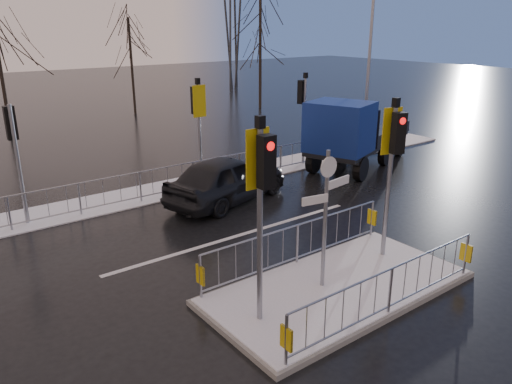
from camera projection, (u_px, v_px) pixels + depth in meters
ground at (338, 290)px, 11.11m from camera, size 120.00×120.00×0.00m
snow_verge at (161, 191)px, 17.59m from camera, size 30.00×2.00×0.04m
lane_markings at (349, 296)px, 10.86m from camera, size 8.00×11.38×0.01m
traffic_island at (338, 275)px, 10.98m from camera, size 6.00×3.04×4.15m
far_kerb_fixtures at (173, 166)px, 17.05m from camera, size 18.00×0.65×3.83m
car_far_lane at (227, 179)px, 16.42m from camera, size 4.92×2.95×1.57m
flatbed_truck at (348, 133)px, 19.61m from camera, size 6.58×4.20×2.87m
tree_far_b at (130, 47)px, 31.30m from camera, size 3.25×3.25×6.14m
tree_far_c at (260, 31)px, 33.30m from camera, size 4.00×4.00×7.55m
street_lamp_right at (371, 53)px, 22.15m from camera, size 1.25×0.18×8.00m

